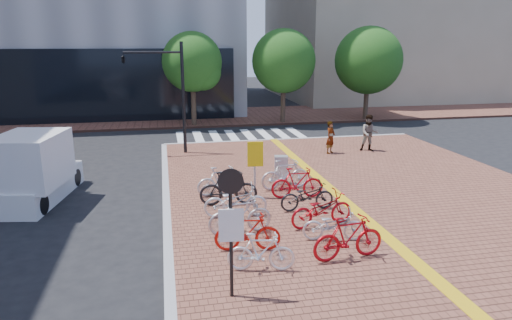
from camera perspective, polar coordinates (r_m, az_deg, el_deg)
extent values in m
plane|color=black|center=(13.95, 5.86, -8.43)|extent=(120.00, 120.00, 0.00)
cube|color=brown|center=(11.36, 29.26, -15.59)|extent=(14.00, 34.00, 0.15)
cube|color=gold|center=(10.74, 25.09, -16.36)|extent=(0.40, 34.00, 0.01)
cube|color=gray|center=(25.77, 4.34, 2.52)|extent=(14.00, 0.25, 0.15)
cube|color=brown|center=(33.89, -4.75, 5.42)|extent=(70.00, 8.00, 0.15)
cube|color=gray|center=(49.50, 15.59, 18.19)|extent=(20.00, 18.00, 18.00)
cube|color=silver|center=(26.80, -9.31, 2.69)|extent=(0.50, 4.00, 0.01)
cube|color=silver|center=(26.86, -7.18, 2.79)|extent=(0.50, 4.00, 0.01)
cube|color=silver|center=(26.95, -5.06, 2.89)|extent=(0.50, 4.00, 0.01)
cube|color=silver|center=(27.07, -2.95, 2.98)|extent=(0.50, 4.00, 0.01)
cube|color=silver|center=(27.24, -0.87, 3.07)|extent=(0.50, 4.00, 0.01)
cube|color=silver|center=(27.44, 1.19, 3.15)|extent=(0.50, 4.00, 0.01)
cube|color=silver|center=(27.67, 3.21, 3.23)|extent=(0.50, 4.00, 0.01)
cube|color=silver|center=(27.94, 5.20, 3.30)|extent=(0.50, 4.00, 0.01)
cylinder|color=#38281E|center=(30.06, -7.80, 6.82)|extent=(0.32, 0.32, 2.60)
sphere|color=#194714|center=(29.82, -7.99, 12.06)|extent=(3.80, 3.80, 3.80)
sphere|color=#194714|center=(29.60, -6.73, 10.92)|extent=(2.40, 2.40, 2.40)
cylinder|color=#38281E|center=(31.03, 3.40, 7.16)|extent=(0.32, 0.32, 2.60)
sphere|color=#194714|center=(30.80, 3.48, 12.24)|extent=(4.20, 4.20, 4.20)
sphere|color=#194714|center=(30.70, 4.71, 11.09)|extent=(2.40, 2.40, 2.40)
cylinder|color=#38281E|center=(33.08, 13.58, 7.25)|extent=(0.32, 0.32, 2.60)
sphere|color=#194714|center=(32.86, 13.87, 12.00)|extent=(4.60, 4.60, 4.60)
sphere|color=#194714|center=(32.88, 14.99, 10.89)|extent=(2.40, 2.40, 2.40)
imported|color=white|center=(10.95, 0.63, -11.43)|extent=(1.67, 0.78, 0.97)
imported|color=#B8140D|center=(11.92, -1.07, -9.00)|extent=(1.78, 0.75, 1.03)
imported|color=#B4B4B9|center=(12.92, -2.01, -6.93)|extent=(1.87, 0.69, 1.10)
imported|color=silver|center=(14.15, -2.57, -5.13)|extent=(2.00, 0.80, 1.03)
imported|color=black|center=(15.15, -3.45, -3.55)|extent=(1.96, 0.66, 1.16)
imported|color=silver|center=(16.14, -4.37, -2.62)|extent=(1.80, 0.75, 1.05)
imported|color=#A40B13|center=(11.69, 11.47, -9.50)|extent=(1.95, 0.74, 1.14)
imported|color=silver|center=(12.72, 9.68, -8.01)|extent=(1.78, 0.93, 0.89)
imported|color=#A60B14|center=(13.58, 8.21, -6.12)|extent=(2.07, 1.02, 1.04)
imported|color=black|center=(14.81, 6.41, -4.50)|extent=(1.82, 0.71, 0.94)
imported|color=#B30C18|center=(15.86, 5.17, -2.86)|extent=(1.85, 0.64, 1.09)
imported|color=silver|center=(16.78, 3.68, -1.81)|extent=(1.91, 0.73, 1.12)
imported|color=gray|center=(22.42, 9.30, 2.81)|extent=(0.68, 0.66, 1.58)
imported|color=#4A4F5E|center=(23.29, 13.99, 3.29)|extent=(1.04, 0.91, 1.81)
cube|color=silver|center=(17.44, 3.14, -1.23)|extent=(0.56, 0.45, 1.09)
cylinder|color=#B7B7BC|center=(15.75, -0.15, -1.32)|extent=(0.08, 0.08, 1.95)
cube|color=yellow|center=(15.54, -0.11, 0.74)|extent=(0.54, 0.12, 0.87)
cylinder|color=black|center=(9.56, -3.15, -9.33)|extent=(0.08, 0.08, 2.83)
cylinder|color=black|center=(9.09, -3.20, -2.68)|extent=(0.53, 0.09, 0.53)
cube|color=silver|center=(9.42, -3.12, -8.16)|extent=(0.52, 0.08, 0.71)
cylinder|color=black|center=(22.28, -9.07, 7.60)|extent=(0.16, 0.16, 5.30)
cylinder|color=black|center=(22.11, -12.82, 13.00)|extent=(2.65, 0.11, 0.11)
imported|color=black|center=(22.18, -16.27, 12.10)|extent=(0.23, 1.10, 0.44)
cube|color=silver|center=(17.95, -25.74, -3.11)|extent=(2.54, 4.55, 0.86)
cube|color=silver|center=(18.79, -24.59, 1.08)|extent=(2.10, 2.10, 1.24)
cube|color=silver|center=(16.98, -27.21, -0.04)|extent=(2.35, 2.97, 1.72)
cylinder|color=black|center=(19.64, -26.10, -2.01)|extent=(0.32, 0.69, 0.67)
cylinder|color=black|center=(19.02, -21.65, -2.04)|extent=(0.32, 0.69, 0.67)
cylinder|color=black|center=(16.32, -25.24, -5.08)|extent=(0.32, 0.69, 0.67)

